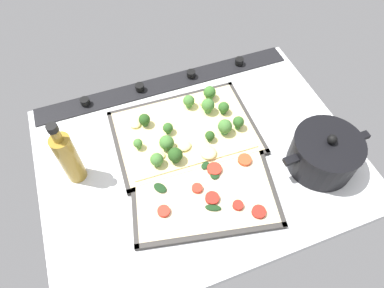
% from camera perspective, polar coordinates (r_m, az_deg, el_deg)
% --- Properties ---
extents(ground_plane, '(0.85, 0.65, 0.03)m').
position_cam_1_polar(ground_plane, '(0.95, 1.12, -2.35)').
color(ground_plane, silver).
extents(stove_control_panel, '(0.82, 0.07, 0.03)m').
position_cam_1_polar(stove_control_panel, '(1.10, -4.38, 10.18)').
color(stove_control_panel, black).
rests_on(stove_control_panel, ground_plane).
extents(baking_tray_front, '(0.41, 0.29, 0.01)m').
position_cam_1_polar(baking_tray_front, '(0.97, -1.14, 1.82)').
color(baking_tray_front, '#33302D').
rests_on(baking_tray_front, ground_plane).
extents(broccoli_pizza, '(0.38, 0.27, 0.06)m').
position_cam_1_polar(broccoli_pizza, '(0.96, -0.81, 2.40)').
color(broccoli_pizza, beige).
rests_on(broccoli_pizza, baking_tray_front).
extents(baking_tray_back, '(0.41, 0.32, 0.01)m').
position_cam_1_polar(baking_tray_back, '(0.87, 1.92, -7.97)').
color(baking_tray_back, '#33302D').
rests_on(baking_tray_back, ground_plane).
extents(veggie_pizza_back, '(0.38, 0.29, 0.02)m').
position_cam_1_polar(veggie_pizza_back, '(0.87, 2.18, -7.74)').
color(veggie_pizza_back, beige).
rests_on(veggie_pizza_back, baking_tray_back).
extents(cooking_pot, '(0.24, 0.18, 0.12)m').
position_cam_1_polar(cooking_pot, '(0.94, 21.28, -1.48)').
color(cooking_pot, black).
rests_on(cooking_pot, ground_plane).
extents(oil_bottle, '(0.05, 0.05, 0.21)m').
position_cam_1_polar(oil_bottle, '(0.88, -20.04, -2.11)').
color(oil_bottle, olive).
rests_on(oil_bottle, ground_plane).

